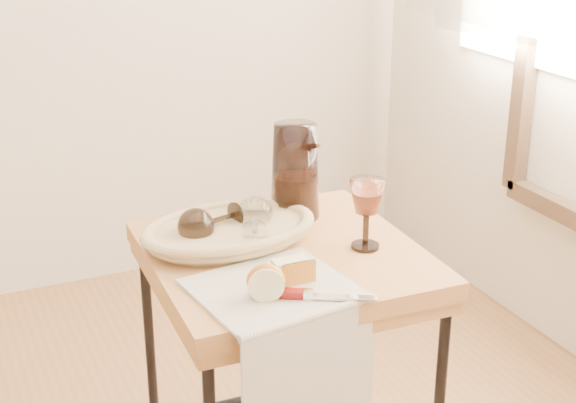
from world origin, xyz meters
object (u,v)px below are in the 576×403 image
bread_basket (229,233)px  apple_half (266,281)px  pitcher (295,171)px  goblet_lying_b (255,221)px  wine_goblet (366,214)px  table_knife (312,294)px  goblet_lying_a (213,221)px  side_table (284,392)px  tea_towel (273,289)px

bread_basket → apple_half: 0.28m
pitcher → goblet_lying_b: bearing=-125.8°
wine_goblet → table_knife: bearing=-140.9°
wine_goblet → apple_half: 0.32m
bread_basket → apple_half: bearing=-99.4°
goblet_lying_a → table_knife: goblet_lying_a is taller
side_table → table_knife: size_ratio=3.27×
apple_half → table_knife: bearing=-8.8°
tea_towel → wine_goblet: size_ratio=1.86×
side_table → apple_half: 0.46m
side_table → wine_goblet: bearing=-20.3°
side_table → bread_basket: bearing=138.4°
tea_towel → apple_half: 0.05m
side_table → goblet_lying_a: (-0.13, 0.10, 0.41)m
apple_half → table_knife: (0.08, -0.04, -0.03)m
side_table → tea_towel: size_ratio=2.46×
tea_towel → goblet_lying_b: goblet_lying_b is taller
goblet_lying_b → apple_half: size_ratio=1.73×
side_table → tea_towel: 0.41m
bread_basket → wine_goblet: wine_goblet is taller
table_knife → apple_half: bearing=-179.0°
bread_basket → goblet_lying_b: goblet_lying_b is taller
side_table → goblet_lying_b: goblet_lying_b is taller
goblet_lying_a → tea_towel: bearing=81.4°
bread_basket → goblet_lying_a: goblet_lying_a is taller
tea_towel → pitcher: (0.20, 0.33, 0.11)m
bread_basket → wine_goblet: size_ratio=2.21×
bread_basket → wine_goblet: (0.26, -0.14, 0.06)m
side_table → bread_basket: bread_basket is taller
goblet_lying_b → apple_half: 0.27m
side_table → goblet_lying_a: bearing=141.7°
wine_goblet → side_table: bearing=159.7°
bread_basket → pitcher: (0.20, 0.08, 0.09)m
tea_towel → goblet_lying_a: 0.27m
bread_basket → goblet_lying_a: size_ratio=2.70×
goblet_lying_a → goblet_lying_b: 0.09m
table_knife → tea_towel: bearing=155.4°
wine_goblet → goblet_lying_b: bearing=149.2°
goblet_lying_b → wine_goblet: bearing=-98.5°
goblet_lying_b → apple_half: goblet_lying_b is taller
goblet_lying_b → pitcher: pitcher is taller
tea_towel → apple_half: (-0.03, -0.03, 0.04)m
pitcher → apple_half: pitcher is taller
wine_goblet → table_knife: size_ratio=0.72×
goblet_lying_a → wine_goblet: size_ratio=0.82×
wine_goblet → table_knife: wine_goblet is taller
side_table → goblet_lying_b: size_ratio=5.65×
tea_towel → table_knife: table_knife is taller
apple_half → pitcher: bearing=78.1°
tea_towel → goblet_lying_a: bearing=89.0°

